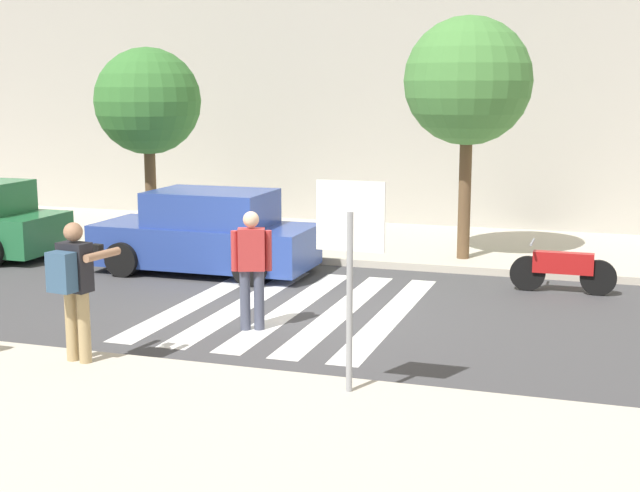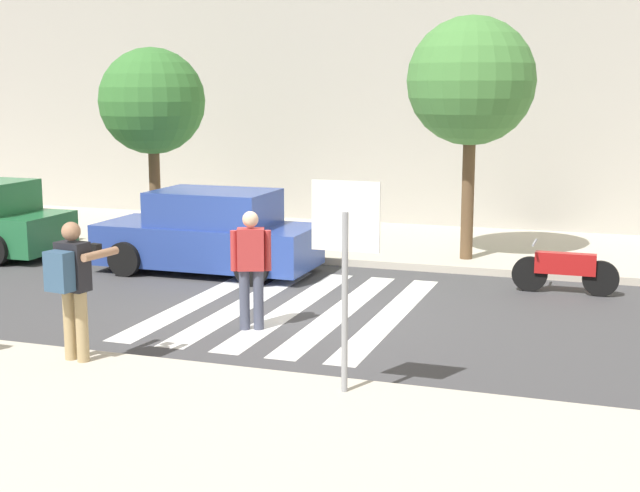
% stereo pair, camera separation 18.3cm
% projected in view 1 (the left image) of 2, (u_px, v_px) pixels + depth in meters
% --- Properties ---
extents(ground_plane, '(120.00, 120.00, 0.00)m').
position_uv_depth(ground_plane, '(288.00, 311.00, 13.92)').
color(ground_plane, '#424244').
extents(sidewalk_near, '(60.00, 6.00, 0.14)m').
position_uv_depth(sidewalk_near, '(53.00, 465.00, 8.11)').
color(sidewalk_near, beige).
rests_on(sidewalk_near, ground).
extents(sidewalk_far, '(60.00, 4.80, 0.14)m').
position_uv_depth(sidewalk_far, '(382.00, 243.00, 19.52)').
color(sidewalk_far, beige).
rests_on(sidewalk_far, ground).
extents(building_facade_far, '(56.00, 4.00, 7.24)m').
position_uv_depth(building_facade_far, '(425.00, 79.00, 23.00)').
color(building_facade_far, '#ADA89E').
rests_on(building_facade_far, ground).
extents(crosswalk_stripe_0, '(0.44, 5.20, 0.01)m').
position_uv_depth(crosswalk_stripe_0, '(200.00, 300.00, 14.59)').
color(crosswalk_stripe_0, silver).
rests_on(crosswalk_stripe_0, ground).
extents(crosswalk_stripe_1, '(0.44, 5.20, 0.01)m').
position_uv_depth(crosswalk_stripe_1, '(245.00, 304.00, 14.35)').
color(crosswalk_stripe_1, silver).
rests_on(crosswalk_stripe_1, ground).
extents(crosswalk_stripe_2, '(0.44, 5.20, 0.01)m').
position_uv_depth(crosswalk_stripe_2, '(292.00, 308.00, 14.10)').
color(crosswalk_stripe_2, silver).
rests_on(crosswalk_stripe_2, ground).
extents(crosswalk_stripe_3, '(0.44, 5.20, 0.01)m').
position_uv_depth(crosswalk_stripe_3, '(340.00, 312.00, 13.86)').
color(crosswalk_stripe_3, silver).
rests_on(crosswalk_stripe_3, ground).
extents(crosswalk_stripe_4, '(0.44, 5.20, 0.01)m').
position_uv_depth(crosswalk_stripe_4, '(390.00, 316.00, 13.62)').
color(crosswalk_stripe_4, silver).
rests_on(crosswalk_stripe_4, ground).
extents(stop_sign, '(0.76, 0.08, 2.34)m').
position_uv_depth(stop_sign, '(350.00, 240.00, 9.57)').
color(stop_sign, gray).
rests_on(stop_sign, sidewalk_near).
extents(photographer_with_backpack, '(0.66, 0.90, 1.72)m').
position_uv_depth(photographer_with_backpack, '(74.00, 280.00, 10.72)').
color(photographer_with_backpack, tan).
rests_on(photographer_with_backpack, sidewalk_near).
extents(pedestrian_crossing, '(0.55, 0.36, 1.72)m').
position_uv_depth(pedestrian_crossing, '(252.00, 264.00, 12.68)').
color(pedestrian_crossing, '#474C60').
rests_on(pedestrian_crossing, ground).
extents(parked_car_blue, '(4.10, 1.92, 1.55)m').
position_uv_depth(parked_car_blue, '(207.00, 234.00, 16.69)').
color(parked_car_blue, '#284293').
rests_on(parked_car_blue, ground).
extents(motorcycle, '(1.76, 0.60, 0.87)m').
position_uv_depth(motorcycle, '(563.00, 269.00, 15.05)').
color(motorcycle, black).
rests_on(motorcycle, ground).
extents(street_tree_west, '(2.24, 2.24, 4.13)m').
position_uv_depth(street_tree_west, '(148.00, 102.00, 18.71)').
color(street_tree_west, brown).
rests_on(street_tree_west, sidewalk_far).
extents(street_tree_center, '(2.43, 2.43, 4.63)m').
position_uv_depth(street_tree_center, '(468.00, 82.00, 16.82)').
color(street_tree_center, brown).
rests_on(street_tree_center, sidewalk_far).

